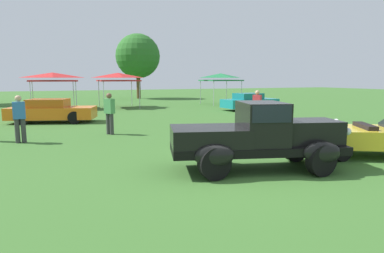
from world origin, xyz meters
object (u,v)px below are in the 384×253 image
spectator_near_truck (257,106)px  canopy_tent_center_field (118,76)px  neighbor_convertible (383,137)px  canopy_tent_left_field (53,76)px  show_car_orange (51,111)px  feature_pickup_truck (258,136)px  spectator_between_cars (110,112)px  canopy_tent_right_field (221,77)px  spectator_by_row (19,117)px  show_car_teal (250,102)px

spectator_near_truck → canopy_tent_center_field: 13.22m
neighbor_convertible → canopy_tent_left_field: 22.01m
show_car_orange → canopy_tent_left_field: bearing=88.5°
feature_pickup_truck → canopy_tent_center_field: canopy_tent_center_field is taller
spectator_near_truck → canopy_tent_center_field: size_ratio=0.57×
spectator_between_cars → canopy_tent_center_field: canopy_tent_center_field is taller
canopy_tent_center_field → canopy_tent_right_field: (8.87, -0.23, 0.00)m
spectator_near_truck → spectator_by_row: size_ratio=1.00×
neighbor_convertible → canopy_tent_right_field: (4.82, 19.42, 1.84)m
spectator_between_cars → show_car_teal: bearing=31.7°
feature_pickup_truck → canopy_tent_center_field: size_ratio=1.51×
spectator_by_row → neighbor_convertible: bearing=-32.7°
show_car_teal → spectator_by_row: size_ratio=2.50×
show_car_orange → spectator_between_cars: 5.45m
show_car_orange → canopy_tent_left_field: (0.21, 8.09, 1.82)m
spectator_by_row → feature_pickup_truck: bearing=-47.3°
spectator_between_cars → canopy_tent_center_field: bearing=77.8°
canopy_tent_right_field → show_car_orange: bearing=-151.7°
show_car_teal → show_car_orange: bearing=-172.0°
canopy_tent_right_field → canopy_tent_center_field: bearing=178.5°
neighbor_convertible → spectator_between_cars: (-6.78, 7.04, 0.33)m
feature_pickup_truck → show_car_teal: size_ratio=1.06×
feature_pickup_truck → show_car_teal: 16.15m
feature_pickup_truck → show_car_orange: 12.76m
neighbor_convertible → canopy_tent_left_field: bearing=113.5°
show_car_orange → spectator_by_row: size_ratio=2.72×
feature_pickup_truck → spectator_between_cars: size_ratio=2.66×
show_car_orange → canopy_tent_right_field: 15.76m
show_car_teal → spectator_between_cars: 13.02m
spectator_by_row → canopy_tent_center_field: 14.59m
canopy_tent_center_field → canopy_tent_right_field: bearing=-1.5°
spectator_near_truck → canopy_tent_right_field: canopy_tent_right_field is taller
show_car_teal → canopy_tent_left_field: (-13.05, 6.23, 1.82)m
spectator_between_cars → spectator_by_row: 3.29m
feature_pickup_truck → neighbor_convertible: bearing=-2.3°
feature_pickup_truck → spectator_by_row: (-5.77, 6.26, 0.05)m
neighbor_convertible → spectator_by_row: bearing=147.3°
feature_pickup_truck → canopy_tent_right_field: (9.05, 19.26, 1.56)m
feature_pickup_truck → show_car_orange: (-4.73, 11.85, -0.27)m
canopy_tent_left_field → canopy_tent_right_field: same height
neighbor_convertible → canopy_tent_left_field: size_ratio=1.38×
show_car_teal → neighbor_convertible: bearing=-107.2°
show_car_teal → spectator_between_cars: (-11.07, -6.84, 0.31)m
show_car_teal → spectator_near_truck: size_ratio=2.50×
show_car_orange → canopy_tent_center_field: 9.27m
show_car_orange → canopy_tent_right_field: size_ratio=1.55×
feature_pickup_truck → spectator_near_truck: (4.77, 7.18, 0.05)m
spectator_near_truck → spectator_between_cars: same height
neighbor_convertible → spectator_between_cars: 9.78m
show_car_teal → spectator_near_truck: spectator_near_truck is taller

